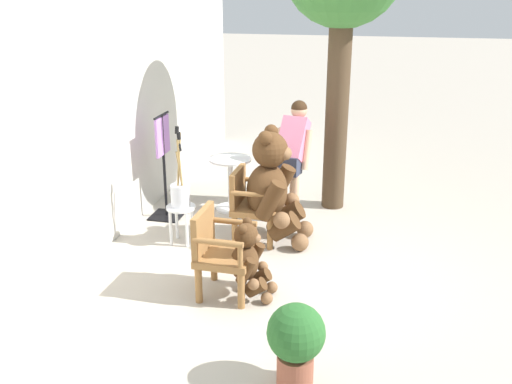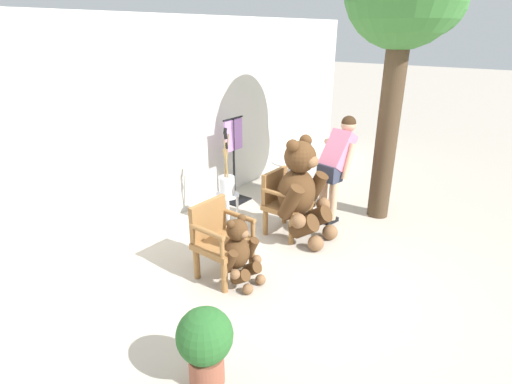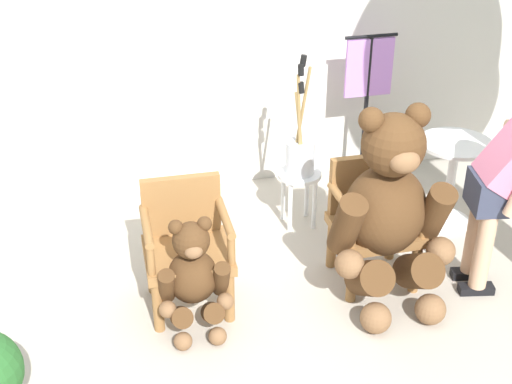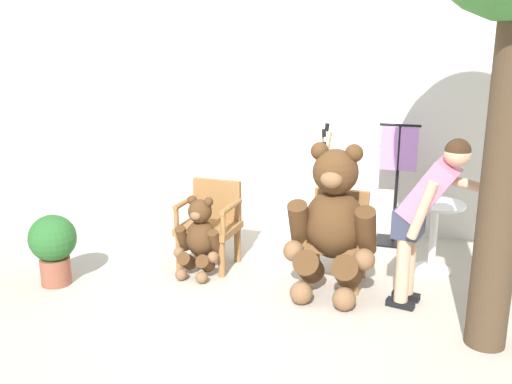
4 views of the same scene
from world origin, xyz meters
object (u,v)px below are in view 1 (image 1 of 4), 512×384
object	(u,v)px
white_stool	(181,215)
potted_plant	(296,340)
teddy_bear_large	(273,187)
wooden_chair_right	(252,203)
wooden_chair_left	(220,250)
teddy_bear_small	(249,260)
person_visitor	(292,151)
round_side_table	(230,178)
brush_bucket	(180,192)
clothing_display_stand	(164,164)

from	to	relation	value
white_stool	potted_plant	distance (m)	2.80
teddy_bear_large	wooden_chair_right	bearing A→B (deg)	89.82
wooden_chair_left	teddy_bear_small	bearing A→B (deg)	-90.41
wooden_chair_right	person_visitor	bearing A→B (deg)	-23.10
white_stool	potted_plant	world-z (taller)	potted_plant
wooden_chair_left	white_stool	size ratio (longest dim) A/B	1.87
teddy_bear_large	round_side_table	bearing A→B (deg)	41.14
wooden_chair_right	teddy_bear_large	bearing A→B (deg)	-90.18
wooden_chair_left	potted_plant	distance (m)	1.53
wooden_chair_right	white_stool	world-z (taller)	wooden_chair_right
white_stool	brush_bucket	size ratio (longest dim) A/B	0.49
teddy_bear_large	person_visitor	bearing A→B (deg)	-5.86
round_side_table	potted_plant	size ratio (longest dim) A/B	1.06
teddy_bear_large	white_stool	size ratio (longest dim) A/B	2.99
brush_bucket	potted_plant	xyz separation A→B (m)	(-2.21, -1.71, -0.24)
wooden_chair_left	brush_bucket	bearing A→B (deg)	37.46
wooden_chair_right	potted_plant	distance (m)	2.68
wooden_chair_left	potted_plant	xyz separation A→B (m)	(-1.20, -0.94, -0.07)
teddy_bear_large	potted_plant	size ratio (longest dim) A/B	2.02
person_visitor	potted_plant	xyz separation A→B (m)	(-3.29, -0.60, -0.50)
teddy_bear_small	potted_plant	size ratio (longest dim) A/B	1.16
wooden_chair_right	teddy_bear_large	xyz separation A→B (m)	(-0.00, -0.26, 0.21)
wooden_chair_right	brush_bucket	xyz separation A→B (m)	(-0.29, 0.77, 0.18)
wooden_chair_right	brush_bucket	size ratio (longest dim) A/B	0.91
round_side_table	clothing_display_stand	distance (m)	0.91
person_visitor	round_side_table	world-z (taller)	person_visitor
round_side_table	clothing_display_stand	xyz separation A→B (m)	(-0.44, 0.75, 0.27)
wooden_chair_left	wooden_chair_right	world-z (taller)	same
wooden_chair_left	round_side_table	bearing A→B (deg)	13.02
person_visitor	brush_bucket	size ratio (longest dim) A/B	1.59
white_stool	brush_bucket	bearing A→B (deg)	-131.45
potted_plant	white_stool	bearing A→B (deg)	37.73
teddy_bear_large	teddy_bear_small	distance (m)	1.33
person_visitor	brush_bucket	bearing A→B (deg)	134.27
round_side_table	person_visitor	bearing A→B (deg)	-95.14
person_visitor	white_stool	world-z (taller)	person_visitor
teddy_bear_small	white_stool	size ratio (longest dim) A/B	1.72
teddy_bear_large	white_stool	xyz separation A→B (m)	(-0.29, 1.03, -0.32)
wooden_chair_left	brush_bucket	xyz separation A→B (m)	(1.01, 0.77, 0.18)
potted_plant	clothing_display_stand	distance (m)	3.67
person_visitor	round_side_table	xyz separation A→B (m)	(0.08, 0.84, -0.45)
white_stool	wooden_chair_left	bearing A→B (deg)	-142.52
brush_bucket	white_stool	bearing A→B (deg)	48.55
teddy_bear_small	wooden_chair_left	bearing A→B (deg)	89.59
wooden_chair_left	clothing_display_stand	world-z (taller)	clothing_display_stand
wooden_chair_left	person_visitor	distance (m)	2.16
brush_bucket	potted_plant	size ratio (longest dim) A/B	1.39
teddy_bear_large	white_stool	world-z (taller)	teddy_bear_large
person_visitor	brush_bucket	world-z (taller)	person_visitor
wooden_chair_right	clothing_display_stand	xyz separation A→B (m)	(0.42, 1.25, 0.26)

